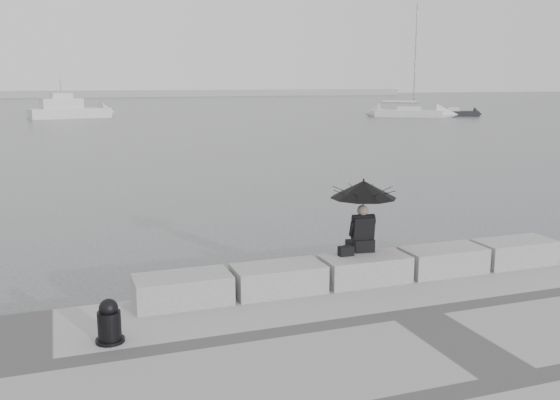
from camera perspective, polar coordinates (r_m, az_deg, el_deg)
name	(u,v)px	position (r m, az deg, el deg)	size (l,w,h in m)	color
ground	(353,300)	(12.32, 6.70, -9.05)	(360.00, 360.00, 0.00)	#404345
stone_block_far_left	(183,290)	(10.62, -8.90, -8.11)	(1.60, 0.80, 0.50)	slate
stone_block_left	(278,279)	(11.05, -0.14, -7.23)	(1.60, 0.80, 0.50)	slate
stone_block_centre	(365,269)	(11.70, 7.76, -6.28)	(1.60, 0.80, 0.50)	slate
stone_block_right	(443,260)	(12.56, 14.69, -5.35)	(1.60, 0.80, 0.50)	slate
stone_block_far_right	(514,252)	(13.57, 20.65, -4.49)	(1.60, 0.80, 0.50)	slate
seated_person	(363,198)	(11.74, 7.64, 0.19)	(1.25, 1.25, 1.39)	black
bag	(346,251)	(11.59, 6.05, -4.67)	(0.27, 0.16, 0.18)	black
mooring_bollard	(109,324)	(9.35, -15.34, -10.90)	(0.41, 0.41, 0.65)	black
distant_landmass	(40,94)	(164.90, -21.12, 9.02)	(180.00, 8.00, 2.80)	gray
sailboat_right	(409,112)	(74.76, 11.72, 7.86)	(7.61, 6.53, 12.90)	silver
motor_cruiser	(70,110)	(74.51, -18.65, 7.79)	(9.07, 4.59, 4.50)	silver
small_motorboat	(459,113)	(77.84, 16.02, 7.62)	(4.79, 3.35, 1.10)	black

